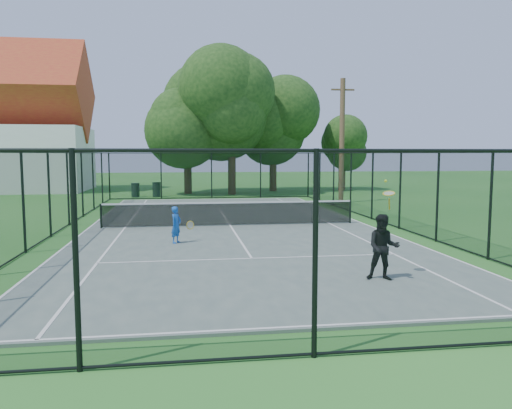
{
  "coord_description": "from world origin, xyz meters",
  "views": [
    {
      "loc": [
        -1.83,
        -19.74,
        2.93
      ],
      "look_at": [
        0.61,
        -3.0,
        1.2
      ],
      "focal_mm": 35.0,
      "sensor_mm": 36.0,
      "label": 1
    }
  ],
  "objects": [
    {
      "name": "ground",
      "position": [
        0.0,
        0.0,
        0.0
      ],
      "size": [
        120.0,
        120.0,
        0.0
      ],
      "primitive_type": "plane",
      "color": "#256623"
    },
    {
      "name": "tennis_court",
      "position": [
        0.0,
        0.0,
        0.03
      ],
      "size": [
        11.0,
        24.0,
        0.06
      ],
      "primitive_type": "cube",
      "color": "#54625D",
      "rests_on": "ground"
    },
    {
      "name": "tennis_net",
      "position": [
        0.0,
        0.0,
        0.58
      ],
      "size": [
        10.08,
        0.08,
        0.95
      ],
      "color": "black",
      "rests_on": "tennis_court"
    },
    {
      "name": "fence",
      "position": [
        0.0,
        0.0,
        1.5
      ],
      "size": [
        13.1,
        26.1,
        3.0
      ],
      "color": "black",
      "rests_on": "ground"
    },
    {
      "name": "tree_near_left",
      "position": [
        -1.5,
        17.26,
        4.96
      ],
      "size": [
        6.19,
        6.19,
        8.07
      ],
      "color": "#332114",
      "rests_on": "ground"
    },
    {
      "name": "tree_near_mid",
      "position": [
        1.63,
        16.06,
        5.7
      ],
      "size": [
        7.08,
        7.08,
        9.26
      ],
      "color": "#332114",
      "rests_on": "ground"
    },
    {
      "name": "tree_near_right",
      "position": [
        5.16,
        18.89,
        4.9
      ],
      "size": [
        5.59,
        5.59,
        7.72
      ],
      "color": "#332114",
      "rests_on": "ground"
    },
    {
      "name": "tree_far_right",
      "position": [
        10.93,
        19.35,
        3.43
      ],
      "size": [
        4.19,
        4.19,
        5.55
      ],
      "color": "#332114",
      "rests_on": "ground"
    },
    {
      "name": "trash_bin_left",
      "position": [
        -5.05,
        14.63,
        0.48
      ],
      "size": [
        0.58,
        0.58,
        0.96
      ],
      "color": "black",
      "rests_on": "ground"
    },
    {
      "name": "trash_bin_right",
      "position": [
        -3.66,
        14.74,
        0.51
      ],
      "size": [
        0.58,
        0.58,
        1.0
      ],
      "color": "black",
      "rests_on": "ground"
    },
    {
      "name": "utility_pole",
      "position": [
        7.51,
        9.0,
        3.73
      ],
      "size": [
        1.4,
        0.3,
        7.33
      ],
      "color": "#4C3823",
      "rests_on": "ground"
    },
    {
      "name": "player_blue",
      "position": [
        -2.08,
        -3.67,
        0.65
      ],
      "size": [
        0.82,
        0.52,
        1.18
      ],
      "color": "blue",
      "rests_on": "tennis_court"
    },
    {
      "name": "player_black",
      "position": [
        2.64,
        -9.13,
        0.82
      ],
      "size": [
        0.88,
        1.05,
        2.26
      ],
      "color": "black",
      "rests_on": "tennis_court"
    }
  ]
}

